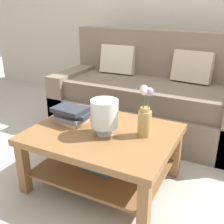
{
  "coord_description": "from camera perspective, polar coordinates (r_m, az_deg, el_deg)",
  "views": [
    {
      "loc": [
        0.88,
        -1.98,
        1.35
      ],
      "look_at": [
        -0.02,
        -0.22,
        0.56
      ],
      "focal_mm": 44.23,
      "sensor_mm": 36.0,
      "label": 1
    }
  ],
  "objects": [
    {
      "name": "couch",
      "position": [
        3.07,
        7.67,
        2.99
      ],
      "size": [
        2.02,
        0.9,
        1.06
      ],
      "color": "#7A6B5B",
      "rests_on": "ground"
    },
    {
      "name": "ground_plane",
      "position": [
        2.55,
        2.66,
        -10.04
      ],
      "size": [
        10.0,
        10.0,
        0.0
      ],
      "primitive_type": "plane",
      "color": "#B7B2A8"
    },
    {
      "name": "glass_hurricane_vase",
      "position": [
        1.95,
        -1.56,
        -0.44
      ],
      "size": [
        0.2,
        0.2,
        0.26
      ],
      "color": "silver",
      "rests_on": "coffee_table"
    },
    {
      "name": "back_wall",
      "position": [
        3.74,
        14.43,
        21.3
      ],
      "size": [
        6.4,
        0.12,
        2.7
      ],
      "primitive_type": "cube",
      "color": "beige",
      "rests_on": "ground"
    },
    {
      "name": "coffee_table",
      "position": [
        2.11,
        -1.88,
        -7.02
      ],
      "size": [
        1.06,
        0.83,
        0.46
      ],
      "color": "olive",
      "rests_on": "ground"
    },
    {
      "name": "flower_pitcher",
      "position": [
        1.94,
        6.85,
        -0.54
      ],
      "size": [
        0.1,
        0.11,
        0.37
      ],
      "color": "tan",
      "rests_on": "coffee_table"
    },
    {
      "name": "book_stack_main",
      "position": [
        2.2,
        -8.28,
        -0.53
      ],
      "size": [
        0.3,
        0.23,
        0.13
      ],
      "color": "beige",
      "rests_on": "coffee_table"
    }
  ]
}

